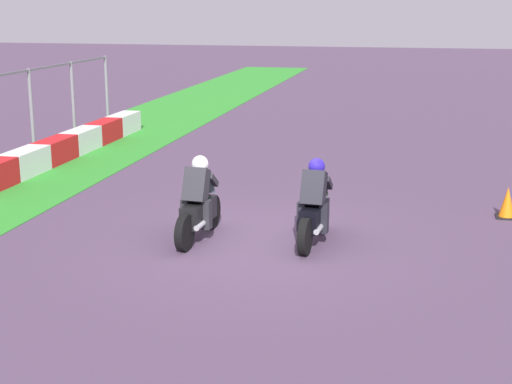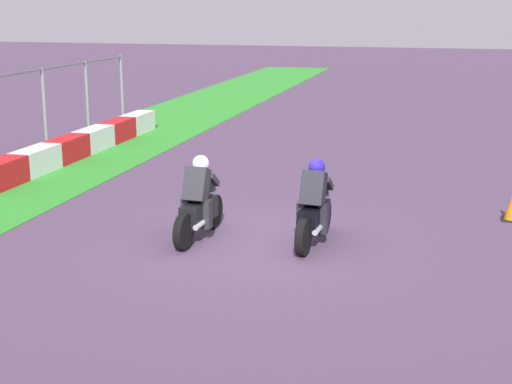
{
  "view_description": "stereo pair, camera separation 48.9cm",
  "coord_description": "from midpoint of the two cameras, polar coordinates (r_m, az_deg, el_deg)",
  "views": [
    {
      "loc": [
        -12.6,
        -2.75,
        4.16
      ],
      "look_at": [
        0.05,
        0.08,
        0.9
      ],
      "focal_mm": 53.26,
      "sensor_mm": 36.0,
      "label": 1
    },
    {
      "loc": [
        -12.48,
        -3.22,
        4.16
      ],
      "look_at": [
        0.05,
        0.08,
        0.9
      ],
      "focal_mm": 53.26,
      "sensor_mm": 36.0,
      "label": 2
    }
  ],
  "objects": [
    {
      "name": "ground_plane",
      "position": [
        13.55,
        -0.75,
        -3.77
      ],
      "size": [
        120.0,
        120.0,
        0.0
      ],
      "primitive_type": "plane",
      "color": "#503C55"
    },
    {
      "name": "rider_lane_b",
      "position": [
        13.6,
        -5.37,
        -1.02
      ],
      "size": [
        2.04,
        0.55,
        1.51
      ],
      "rotation": [
        0.0,
        0.0,
        -0.06
      ],
      "color": "black",
      "rests_on": "ground_plane"
    },
    {
      "name": "traffic_cone",
      "position": [
        15.69,
        17.51,
        -0.83
      ],
      "size": [
        0.4,
        0.4,
        0.62
      ],
      "color": "black",
      "rests_on": "ground_plane"
    },
    {
      "name": "rider_lane_a",
      "position": [
        13.34,
        3.37,
        -1.28
      ],
      "size": [
        2.04,
        0.55,
        1.51
      ],
      "rotation": [
        0.0,
        0.0,
        -0.07
      ],
      "color": "black",
      "rests_on": "ground_plane"
    }
  ]
}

